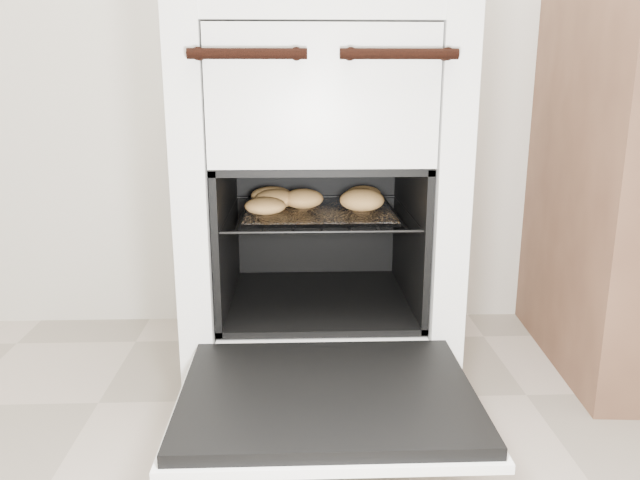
{
  "coord_description": "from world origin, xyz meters",
  "views": [
    {
      "loc": [
        -0.2,
        -0.27,
        0.72
      ],
      "look_at": [
        -0.16,
        1.04,
        0.38
      ],
      "focal_mm": 35.0,
      "sensor_mm": 36.0,
      "label": 1
    }
  ],
  "objects": [
    {
      "name": "foil_sheet",
      "position": [
        -0.16,
        1.1,
        0.43
      ],
      "size": [
        0.33,
        0.29,
        0.01
      ],
      "primitive_type": "cube",
      "color": "silver",
      "rests_on": "oven_rack"
    },
    {
      "name": "oven_rack",
      "position": [
        -0.16,
        1.12,
        0.43
      ],
      "size": [
        0.42,
        0.4,
        0.01
      ],
      "color": "black",
      "rests_on": "stove"
    },
    {
      "name": "oven_door",
      "position": [
        -0.16,
        0.7,
        0.19
      ],
      "size": [
        0.52,
        0.4,
        0.04
      ],
      "color": "black",
      "rests_on": "stove"
    },
    {
      "name": "baked_rolls",
      "position": [
        -0.18,
        1.12,
        0.46
      ],
      "size": [
        0.35,
        0.25,
        0.05
      ],
      "color": "tan",
      "rests_on": "foil_sheet"
    },
    {
      "name": "stove",
      "position": [
        -0.16,
        1.18,
        0.43
      ],
      "size": [
        0.57,
        0.64,
        0.88
      ],
      "color": "white",
      "rests_on": "ground"
    }
  ]
}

